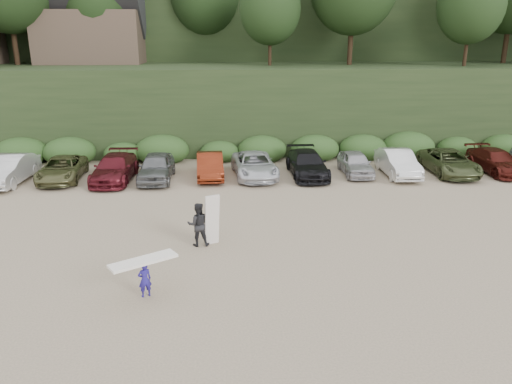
{
  "coord_description": "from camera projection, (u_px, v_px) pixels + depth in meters",
  "views": [
    {
      "loc": [
        -1.69,
        -18.67,
        8.1
      ],
      "look_at": [
        -0.26,
        3.0,
        1.3
      ],
      "focal_mm": 35.0,
      "sensor_mm": 36.0,
      "label": 1
    }
  ],
  "objects": [
    {
      "name": "ground",
      "position": [
        267.0,
        244.0,
        20.3
      ],
      "size": [
        120.0,
        120.0,
        0.0
      ],
      "primitive_type": "plane",
      "color": "tan",
      "rests_on": "ground"
    },
    {
      "name": "parked_cars",
      "position": [
        290.0,
        165.0,
        29.87
      ],
      "size": [
        38.94,
        5.63,
        1.62
      ],
      "color": "silver",
      "rests_on": "ground"
    },
    {
      "name": "hillside_backdrop",
      "position": [
        235.0,
        4.0,
        51.15
      ],
      "size": [
        90.0,
        41.5,
        28.0
      ],
      "color": "black",
      "rests_on": "ground"
    },
    {
      "name": "child_surfer",
      "position": [
        144.0,
        271.0,
        15.99
      ],
      "size": [
        2.17,
        1.67,
        1.31
      ],
      "color": "navy",
      "rests_on": "ground"
    },
    {
      "name": "adult_surfer",
      "position": [
        199.0,
        224.0,
        19.96
      ],
      "size": [
        1.35,
        0.73,
        2.12
      ],
      "color": "black",
      "rests_on": "ground"
    }
  ]
}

